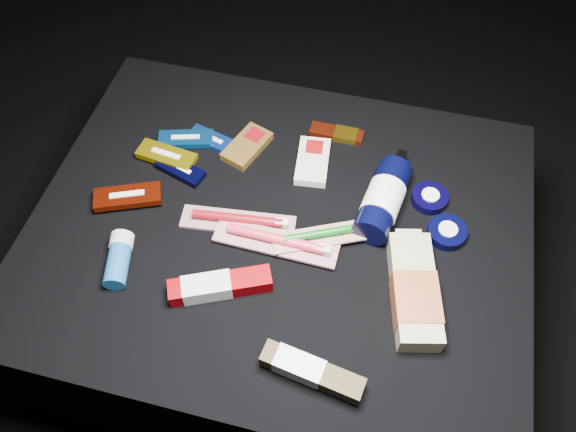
% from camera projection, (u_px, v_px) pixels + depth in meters
% --- Properties ---
extents(ground, '(3.00, 3.00, 0.00)m').
position_uv_depth(ground, '(281.00, 309.00, 1.44)').
color(ground, black).
rests_on(ground, ground).
extents(cloth_table, '(0.98, 0.78, 0.40)m').
position_uv_depth(cloth_table, '(281.00, 272.00, 1.28)').
color(cloth_table, black).
rests_on(cloth_table, ground).
extents(luna_bar_0, '(0.11, 0.07, 0.01)m').
position_uv_depth(luna_bar_0, '(212.00, 140.00, 1.23)').
color(luna_bar_0, '#143CA4').
rests_on(luna_bar_0, cloth_table).
extents(luna_bar_1, '(0.13, 0.07, 0.02)m').
position_uv_depth(luna_bar_1, '(186.00, 139.00, 1.22)').
color(luna_bar_1, '#0E4C8D').
rests_on(luna_bar_1, cloth_table).
extents(luna_bar_2, '(0.11, 0.07, 0.01)m').
position_uv_depth(luna_bar_2, '(180.00, 169.00, 1.17)').
color(luna_bar_2, black).
rests_on(luna_bar_2, cloth_table).
extents(luna_bar_3, '(0.13, 0.06, 0.02)m').
position_uv_depth(luna_bar_3, '(167.00, 156.00, 1.19)').
color(luna_bar_3, '#B69B08').
rests_on(luna_bar_3, cloth_table).
extents(luna_bar_4, '(0.14, 0.10, 0.02)m').
position_uv_depth(luna_bar_4, '(128.00, 197.00, 1.13)').
color(luna_bar_4, maroon).
rests_on(luna_bar_4, cloth_table).
extents(clif_bar_0, '(0.10, 0.13, 0.02)m').
position_uv_depth(clif_bar_0, '(248.00, 145.00, 1.22)').
color(clif_bar_0, '#503613').
rests_on(clif_bar_0, cloth_table).
extents(clif_bar_1, '(0.08, 0.13, 0.02)m').
position_uv_depth(clif_bar_1, '(313.00, 160.00, 1.19)').
color(clif_bar_1, silver).
rests_on(clif_bar_1, cloth_table).
extents(power_bar, '(0.12, 0.04, 0.01)m').
position_uv_depth(power_bar, '(340.00, 134.00, 1.24)').
color(power_bar, maroon).
rests_on(power_bar, cloth_table).
extents(lotion_bottle, '(0.10, 0.23, 0.07)m').
position_uv_depth(lotion_bottle, '(383.00, 199.00, 1.10)').
color(lotion_bottle, black).
rests_on(lotion_bottle, cloth_table).
extents(cream_tin_upper, '(0.07, 0.07, 0.02)m').
position_uv_depth(cream_tin_upper, '(430.00, 198.00, 1.13)').
color(cream_tin_upper, black).
rests_on(cream_tin_upper, cloth_table).
extents(cream_tin_lower, '(0.08, 0.08, 0.02)m').
position_uv_depth(cream_tin_lower, '(447.00, 232.00, 1.09)').
color(cream_tin_lower, black).
rests_on(cream_tin_lower, cloth_table).
extents(bodywash_bottle, '(0.12, 0.24, 0.05)m').
position_uv_depth(bodywash_bottle, '(414.00, 292.00, 1.00)').
color(bodywash_bottle, tan).
rests_on(bodywash_bottle, cloth_table).
extents(deodorant_stick, '(0.07, 0.11, 0.04)m').
position_uv_depth(deodorant_stick, '(119.00, 259.00, 1.04)').
color(deodorant_stick, '#154F85').
rests_on(deodorant_stick, cloth_table).
extents(toothbrush_pack_0, '(0.23, 0.08, 0.03)m').
position_uv_depth(toothbrush_pack_0, '(239.00, 221.00, 1.10)').
color(toothbrush_pack_0, '#A8A29D').
rests_on(toothbrush_pack_0, cloth_table).
extents(toothbrush_pack_1, '(0.24, 0.06, 0.03)m').
position_uv_depth(toothbrush_pack_1, '(278.00, 241.00, 1.07)').
color(toothbrush_pack_1, beige).
rests_on(toothbrush_pack_1, cloth_table).
extents(toothbrush_pack_2, '(0.20, 0.13, 0.02)m').
position_uv_depth(toothbrush_pack_2, '(325.00, 234.00, 1.07)').
color(toothbrush_pack_2, '#BAB4AE').
rests_on(toothbrush_pack_2, cloth_table).
extents(toothpaste_carton_red, '(0.19, 0.11, 0.04)m').
position_uv_depth(toothpaste_carton_red, '(216.00, 286.00, 1.02)').
color(toothpaste_carton_red, '#720003').
rests_on(toothpaste_carton_red, cloth_table).
extents(toothpaste_carton_green, '(0.18, 0.07, 0.03)m').
position_uv_depth(toothpaste_carton_green, '(308.00, 370.00, 0.92)').
color(toothpaste_carton_green, '#31260D').
rests_on(toothpaste_carton_green, cloth_table).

